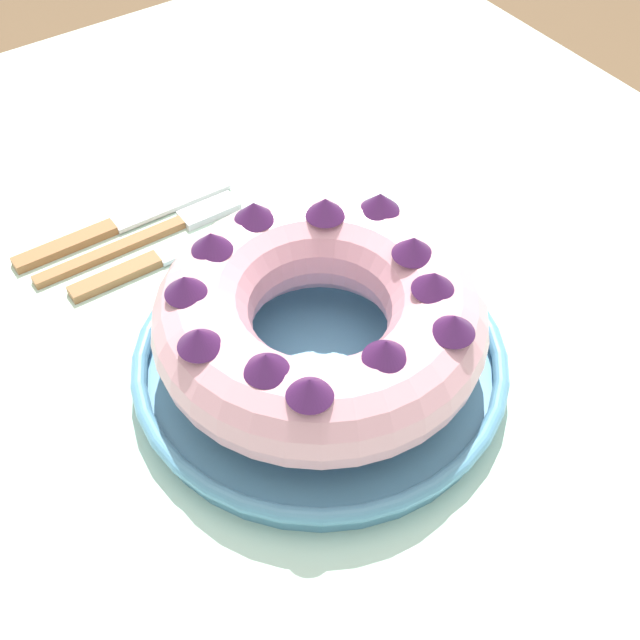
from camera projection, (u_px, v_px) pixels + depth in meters
dining_table at (329, 435)px, 0.77m from camera, size 1.17×0.98×0.74m
serving_dish at (320, 364)px, 0.67m from camera, size 0.28×0.28×0.03m
bundt_cake at (320, 319)px, 0.64m from camera, size 0.24×0.24×0.09m
fork at (155, 233)px, 0.79m from camera, size 0.02×0.20×0.01m
serving_knife at (111, 228)px, 0.80m from camera, size 0.02×0.21×0.01m
cake_knife at (155, 260)px, 0.77m from camera, size 0.02×0.18×0.01m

